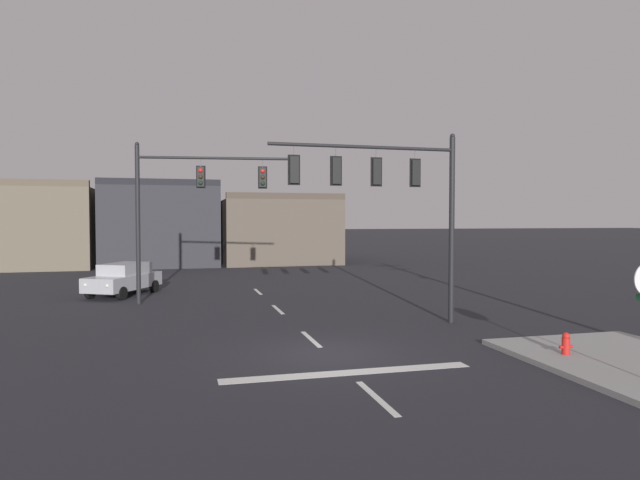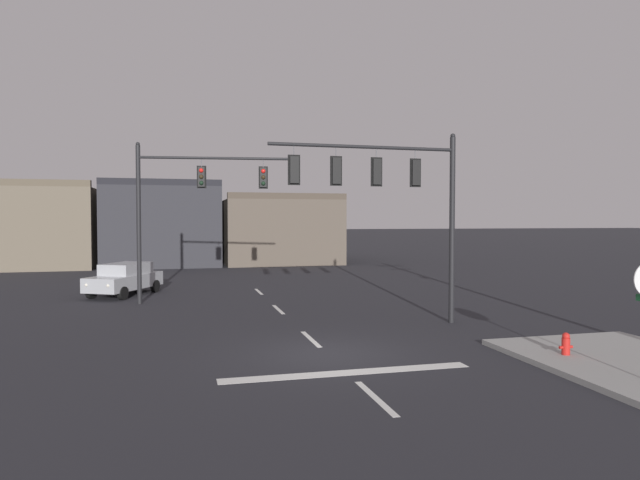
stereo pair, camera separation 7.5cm
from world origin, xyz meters
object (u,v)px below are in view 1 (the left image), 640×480
Objects in this scene: fire_hydrant at (566,348)px; signal_mast_near_side at (392,189)px; signal_mast_far_side at (184,196)px; car_lot_nearside at (124,278)px.

signal_mast_near_side is at bearing 115.74° from fire_hydrant.
signal_mast_far_side is 1.54× the size of car_lot_nearside.
car_lot_nearside is at bearing 127.74° from fire_hydrant.
signal_mast_near_side reaches higher than fire_hydrant.
car_lot_nearside reaches higher than fire_hydrant.
signal_mast_near_side is at bearing -46.16° from signal_mast_far_side.
car_lot_nearside is at bearing 132.89° from signal_mast_near_side.
fire_hydrant is at bearing -53.08° from signal_mast_far_side.
fire_hydrant is at bearing -64.26° from signal_mast_near_side.
signal_mast_near_side is 15.28m from car_lot_nearside.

